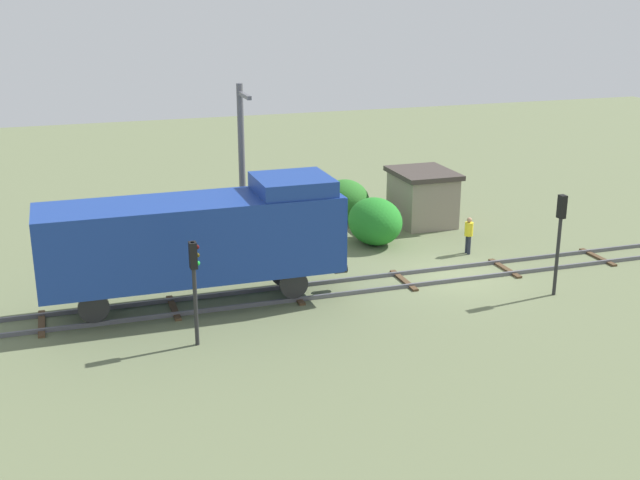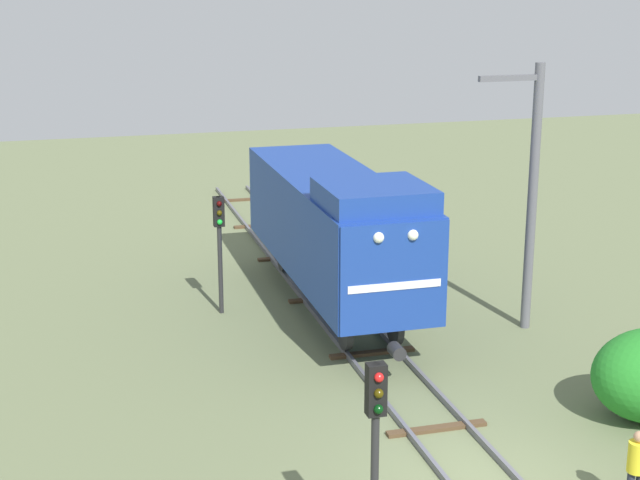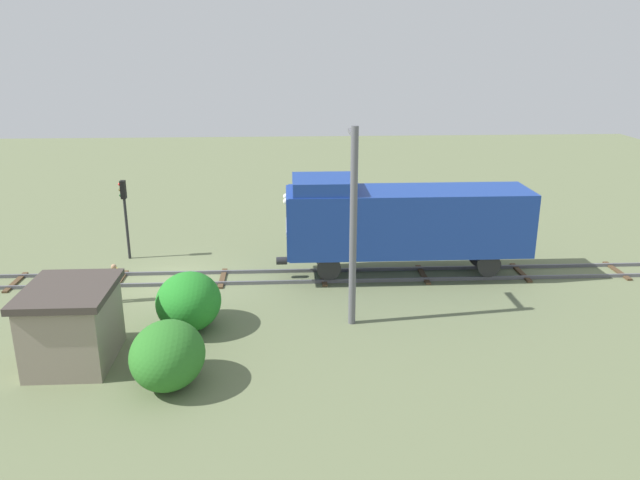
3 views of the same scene
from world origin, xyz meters
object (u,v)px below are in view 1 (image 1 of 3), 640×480
catenary_mast (242,168)px  worker_near_track (469,233)px  traffic_signal_near (560,226)px  relay_hut (423,197)px  traffic_signal_mid (194,274)px  locomotive (198,236)px

catenary_mast → worker_near_track: bearing=-104.6°
traffic_signal_near → relay_hut: traffic_signal_near is taller
traffic_signal_near → traffic_signal_mid: traffic_signal_near is taller
locomotive → worker_near_track: (2.40, -12.60, -1.78)m
locomotive → traffic_signal_mid: size_ratio=3.18×
locomotive → catenary_mast: catenary_mast is taller
traffic_signal_mid → relay_hut: 17.33m
locomotive → worker_near_track: size_ratio=6.82×
traffic_signal_near → relay_hut: (10.70, 0.70, -1.42)m
traffic_signal_mid → catenary_mast: 9.20m
locomotive → catenary_mast: size_ratio=1.50×
traffic_signal_near → relay_hut: 10.82m
worker_near_track → relay_hut: (5.10, -0.10, 0.40)m
worker_near_track → locomotive: bearing=22.2°
traffic_signal_near → traffic_signal_mid: 14.13m
catenary_mast → relay_hut: size_ratio=2.20×
traffic_signal_near → traffic_signal_mid: bearing=90.8°
worker_near_track → catenary_mast: 10.54m
locomotive → catenary_mast: (4.94, -2.85, 1.33)m
catenary_mast → relay_hut: catenary_mast is taller
traffic_signal_near → worker_near_track: size_ratio=2.38×
traffic_signal_near → worker_near_track: (5.60, 0.80, -1.82)m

